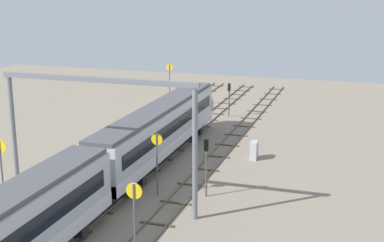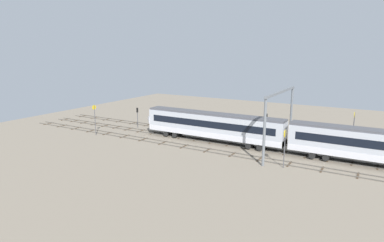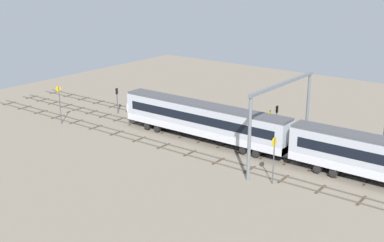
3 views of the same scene
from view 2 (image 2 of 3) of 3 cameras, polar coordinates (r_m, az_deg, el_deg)
name	(u,v)px [view 2 (image 2 of 3)]	position (r m, az deg, el deg)	size (l,w,h in m)	color
ground_plane	(220,143)	(54.94, 4.93, -3.83)	(94.99, 94.99, 0.00)	gray
track_near_foreground	(232,137)	(59.06, 6.90, -2.68)	(78.99, 2.40, 0.16)	#59544C
track_with_train	(220,143)	(54.92, 4.93, -3.77)	(78.99, 2.40, 0.16)	#59544C
track_middle	(207,150)	(50.87, 2.65, -5.02)	(78.99, 2.40, 0.16)	#59544C
train	(284,136)	(50.88, 15.52, -2.43)	(50.40, 3.24, 4.80)	#B7BCC6
overhead_gantry	(280,109)	(50.09, 14.94, 2.06)	(0.40, 14.49, 9.32)	slate
speed_sign_near_foreground	(95,116)	(61.72, -16.41, 0.77)	(0.14, 0.82, 5.50)	#4C4C51
speed_sign_mid_trackside	(353,126)	(55.70, 26.07, -0.85)	(0.14, 0.85, 5.96)	#4C4C51
speed_sign_far_trackside	(265,126)	(54.49, 12.50, -0.85)	(0.14, 0.87, 4.80)	#4C4C51
speed_sign_distant_end	(285,143)	(44.22, 15.68, -3.62)	(0.14, 1.01, 5.10)	#4C4C51
signal_light_trackside_approach	(266,123)	(58.08, 12.68, -0.25)	(0.31, 0.32, 4.44)	#4C4C51
signal_light_trackside_departure	(137,115)	(66.05, -9.39, 1.10)	(0.31, 0.32, 4.00)	#4C4C51
relay_cabinet	(219,126)	(63.52, 4.62, -0.90)	(1.15, 0.60, 1.62)	#B2B7BC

